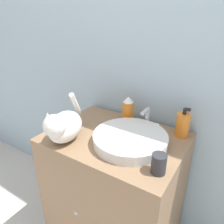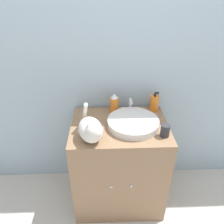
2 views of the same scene
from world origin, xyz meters
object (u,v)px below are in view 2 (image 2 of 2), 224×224
Objects in this scene: cat at (91,129)px; cup at (165,131)px; spray_bottle at (114,103)px; soap_bottle at (154,103)px.

cat is 0.52m from cup.
spray_bottle reaches higher than cup.
cup is (0.34, -0.35, -0.03)m from spray_bottle.
cup is (0.01, -0.36, -0.02)m from soap_bottle.
cat reaches higher than cup.
soap_bottle is 1.03× the size of spray_bottle.
cat is at bearing -176.80° from cup.
soap_bottle is 0.33m from spray_bottle.
cup is at bearing -45.66° from spray_bottle.
cat is 0.64m from soap_bottle.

